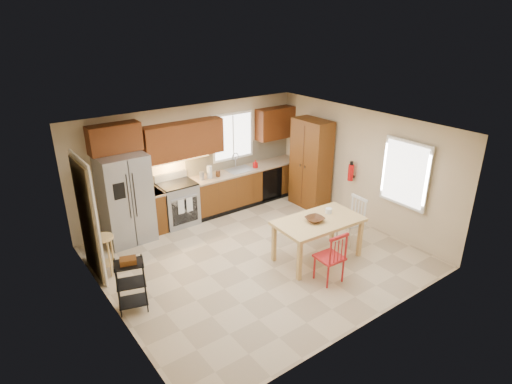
{
  "coord_description": "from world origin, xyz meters",
  "views": [
    {
      "loc": [
        -4.22,
        -5.66,
        4.31
      ],
      "look_at": [
        0.25,
        0.4,
        1.15
      ],
      "focal_mm": 30.0,
      "sensor_mm": 36.0,
      "label": 1
    }
  ],
  "objects": [
    {
      "name": "upper_over_fridge",
      "position": [
        -1.7,
        2.33,
        2.1
      ],
      "size": [
        1.0,
        0.35,
        0.55
      ],
      "primitive_type": "cube",
      "color": "#602F10",
      "rests_on": "wall_back"
    },
    {
      "name": "fire_extinguisher",
      "position": [
        2.63,
        0.15,
        1.1
      ],
      "size": [
        0.12,
        0.12,
        0.36
      ],
      "primitive_type": "cylinder",
      "color": "#BD0D0D",
      "rests_on": "wall_right"
    },
    {
      "name": "base_cabinet_narrow",
      "position": [
        -1.1,
        2.2,
        0.45
      ],
      "size": [
        0.3,
        0.6,
        0.9
      ],
      "primitive_type": "cube",
      "color": "#582D10",
      "rests_on": "floor"
    },
    {
      "name": "dining_table",
      "position": [
        0.88,
        -0.69,
        0.4
      ],
      "size": [
        1.67,
        1.0,
        0.79
      ],
      "primitive_type": null,
      "rotation": [
        0.0,
        0.0,
        -0.05
      ],
      "color": "tan",
      "rests_on": "floor"
    },
    {
      "name": "floor",
      "position": [
        0.0,
        0.0,
        0.0
      ],
      "size": [
        5.5,
        5.5,
        0.0
      ],
      "primitive_type": "plane",
      "color": "tan",
      "rests_on": "ground"
    },
    {
      "name": "canister_wood",
      "position": [
        0.45,
        2.12,
        0.97
      ],
      "size": [
        0.1,
        0.1,
        0.14
      ],
      "primitive_type": "cylinder",
      "color": "#482613",
      "rests_on": "base_cabinet_run"
    },
    {
      "name": "doorway",
      "position": [
        -2.67,
        1.3,
        1.05
      ],
      "size": [
        0.04,
        0.95,
        2.1
      ],
      "primitive_type": "cube",
      "color": "#8C7A59",
      "rests_on": "wall_left"
    },
    {
      "name": "wall_front",
      "position": [
        0.0,
        -2.5,
        1.25
      ],
      "size": [
        5.5,
        0.02,
        2.5
      ],
      "primitive_type": "cube",
      "color": "#CCB793",
      "rests_on": "ground"
    },
    {
      "name": "paper_towel",
      "position": [
        0.25,
        2.15,
        1.04
      ],
      "size": [
        0.12,
        0.12,
        0.28
      ],
      "primitive_type": "cylinder",
      "color": "silver",
      "rests_on": "base_cabinet_run"
    },
    {
      "name": "chair_red",
      "position": [
        0.53,
        -1.34,
        0.48
      ],
      "size": [
        0.47,
        0.47,
        0.95
      ],
      "primitive_type": null,
      "rotation": [
        0.0,
        0.0,
        -0.05
      ],
      "color": "#AA1A1C",
      "rests_on": "floor"
    },
    {
      "name": "ceiling",
      "position": [
        0.0,
        0.0,
        2.5
      ],
      "size": [
        5.5,
        5.0,
        0.02
      ],
      "primitive_type": "cube",
      "color": "silver",
      "rests_on": "ground"
    },
    {
      "name": "base_cabinet_run",
      "position": [
        1.29,
        2.2,
        0.45
      ],
      "size": [
        2.92,
        0.6,
        0.9
      ],
      "primitive_type": "cube",
      "color": "#582D10",
      "rests_on": "floor"
    },
    {
      "name": "soap_bottle",
      "position": [
        1.48,
        2.1,
        1.0
      ],
      "size": [
        0.09,
        0.09,
        0.19
      ],
      "primitive_type": "imported",
      "color": "#BD0D0D",
      "rests_on": "base_cabinet_run"
    },
    {
      "name": "wall_back",
      "position": [
        0.0,
        2.5,
        1.25
      ],
      "size": [
        5.5,
        0.02,
        2.5
      ],
      "primitive_type": "cube",
      "color": "#CCB793",
      "rests_on": "ground"
    },
    {
      "name": "backsplash",
      "position": [
        1.29,
        2.48,
        1.18
      ],
      "size": [
        2.92,
        0.03,
        0.55
      ],
      "primitive_type": "cube",
      "color": "beige",
      "rests_on": "wall_back"
    },
    {
      "name": "undercab_glow",
      "position": [
        -0.55,
        2.3,
        1.43
      ],
      "size": [
        1.6,
        0.3,
        0.01
      ],
      "primitive_type": "cube",
      "color": "#FFBF66",
      "rests_on": "wall_back"
    },
    {
      "name": "utility_cart",
      "position": [
        -2.5,
        -0.09,
        0.44
      ],
      "size": [
        0.52,
        0.46,
        0.87
      ],
      "primitive_type": null,
      "rotation": [
        0.0,
        0.0,
        -0.31
      ],
      "color": "black",
      "rests_on": "floor"
    },
    {
      "name": "bar_stool",
      "position": [
        -2.5,
        1.15,
        0.37
      ],
      "size": [
        0.37,
        0.37,
        0.74
      ],
      "primitive_type": null,
      "rotation": [
        0.0,
        0.0,
        0.03
      ],
      "color": "tan",
      "rests_on": "floor"
    },
    {
      "name": "pantry",
      "position": [
        2.43,
        1.2,
        1.05
      ],
      "size": [
        0.5,
        0.95,
        2.1
      ],
      "primitive_type": "cube",
      "color": "#582D10",
      "rests_on": "floor"
    },
    {
      "name": "wall_right",
      "position": [
        2.75,
        0.0,
        1.25
      ],
      "size": [
        0.02,
        5.0,
        2.5
      ],
      "primitive_type": "cube",
      "color": "#CCB793",
      "rests_on": "ground"
    },
    {
      "name": "sink",
      "position": [
        1.1,
        2.2,
        0.86
      ],
      "size": [
        0.62,
        0.46,
        0.16
      ],
      "primitive_type": "cube",
      "color": "gray",
      "rests_on": "base_cabinet_run"
    },
    {
      "name": "window_back",
      "position": [
        1.1,
        2.48,
        1.65
      ],
      "size": [
        1.12,
        0.04,
        1.12
      ],
      "primitive_type": "cube",
      "color": "white",
      "rests_on": "wall_back"
    },
    {
      "name": "table_bowl",
      "position": [
        0.78,
        -0.69,
        0.8
      ],
      "size": [
        0.35,
        0.35,
        0.08
      ],
      "primitive_type": "imported",
      "rotation": [
        0.0,
        0.0,
        -0.05
      ],
      "color": "#482613",
      "rests_on": "dining_table"
    },
    {
      "name": "upper_right_block",
      "position": [
        2.25,
        2.33,
        1.83
      ],
      "size": [
        1.0,
        0.35,
        0.75
      ],
      "primitive_type": "cube",
      "color": "#602F10",
      "rests_on": "wall_back"
    },
    {
      "name": "range_stove",
      "position": [
        -0.55,
        2.19,
        0.46
      ],
      "size": [
        0.76,
        0.63,
        0.92
      ],
      "primitive_type": "cube",
      "color": "gray",
      "rests_on": "floor"
    },
    {
      "name": "window_right",
      "position": [
        2.68,
        -1.15,
        1.45
      ],
      "size": [
        0.04,
        1.02,
        1.32
      ],
      "primitive_type": "cube",
      "color": "white",
      "rests_on": "wall_right"
    },
    {
      "name": "wall_left",
      "position": [
        -2.75,
        0.0,
        1.25
      ],
      "size": [
        0.02,
        5.0,
        2.5
      ],
      "primitive_type": "cube",
      "color": "#CCB793",
      "rests_on": "ground"
    },
    {
      "name": "dishwasher",
      "position": [
        1.85,
        1.91,
        0.45
      ],
      "size": [
        0.6,
        0.02,
        0.78
      ],
      "primitive_type": "cube",
      "color": "black",
      "rests_on": "floor"
    },
    {
      "name": "canister_steel",
      "position": [
        0.05,
        2.15,
        0.99
      ],
      "size": [
        0.11,
        0.11,
        0.18
      ],
      "primitive_type": "cylinder",
      "color": "gray",
      "rests_on": "base_cabinet_run"
    },
    {
      "name": "chair_white",
      "position": [
        1.83,
        -0.64,
        0.48
      ],
      "size": [
        0.47,
        0.47,
        0.95
      ],
      "primitive_type": null,
      "rotation": [
        0.0,
        0.0,
        1.52
      ],
      "color": "silver",
      "rests_on": "floor"
    },
    {
      "name": "table_jar",
      "position": [
        1.23,
        -0.59,
        0.83
      ],
      "size": [
        0.13,
        0.13,
        0.14
      ],
      "primitive_type": "cylinder",
      "rotation": [
        0.0,
        0.0,
        -0.05
      ],
      "color": "silver",
      "rests_on": "dining_table"
    },
    {
      "name": "refrigerator",
      "position": [
        -1.7,
        2.12,
        0.91
      ],
      "size": [
        0.92,
        0.75,
        1.82
      ],
      "primitive_type": "cube",
      "color": "gray",
      "rests_on": "floor"
    },
    {
      "name": "upper_left_block",
      "position": [
        -0.25,
        2.33,
        1.83
      ],
      "size": [
        1.8,
        0.35,
        0.75
      ],
      "primitive_type": "cube",
      "color": "#602F10",
      "rests_on": "wall_back"
    }
  ]
}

